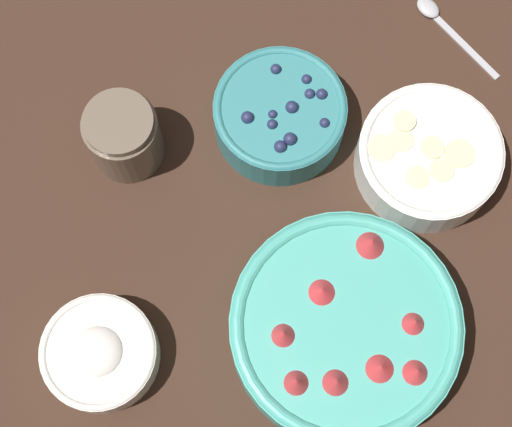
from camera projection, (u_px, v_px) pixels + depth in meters
ground_plane at (222, 197)px, 0.99m from camera, size 4.00×4.00×0.00m
bowl_strawberries at (345, 329)px, 0.90m from camera, size 0.24×0.24×0.09m
bowl_blueberries at (280, 115)px, 0.98m from camera, size 0.15×0.15×0.06m
bowl_bananas at (428, 157)px, 0.96m from camera, size 0.16×0.16×0.06m
bowl_cream at (100, 353)px, 0.91m from camera, size 0.12×0.12×0.05m
jar_chocolate at (124, 137)px, 0.96m from camera, size 0.08×0.08×0.09m
spoon at (442, 22)px, 1.04m from camera, size 0.09×0.12×0.01m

